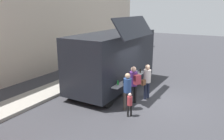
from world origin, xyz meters
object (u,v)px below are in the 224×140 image
object	(u,v)px
child_near_queue	(130,103)
trash_bin	(115,61)
customer_rear_waiting	(127,88)
customer_front_ordering	(147,79)
customer_mid_with_backpack	(134,81)
food_truck_main	(113,59)

from	to	relation	value
child_near_queue	trash_bin	bearing A→B (deg)	-7.37
customer_rear_waiting	child_near_queue	bearing A→B (deg)	169.87
trash_bin	customer_front_ordering	bearing A→B (deg)	-136.81
trash_bin	customer_mid_with_backpack	size ratio (longest dim) A/B	0.51
food_truck_main	child_near_queue	size ratio (longest dim) A/B	5.81
child_near_queue	customer_front_ordering	bearing A→B (deg)	-37.86
food_truck_main	customer_mid_with_backpack	distance (m)	2.39
customer_mid_with_backpack	customer_rear_waiting	distance (m)	0.76
customer_front_ordering	customer_rear_waiting	xyz separation A→B (m)	(-1.61, 0.26, -0.03)
trash_bin	child_near_queue	xyz separation A→B (m)	(-6.94, -4.62, 0.16)
trash_bin	customer_rear_waiting	size ratio (longest dim) A/B	0.54
customer_front_ordering	child_near_queue	world-z (taller)	customer_front_ordering
trash_bin	child_near_queue	size ratio (longest dim) A/B	0.88
customer_front_ordering	child_near_queue	xyz separation A→B (m)	(-2.15, -0.12, -0.42)
customer_front_ordering	food_truck_main	bearing A→B (deg)	3.62
customer_mid_with_backpack	child_near_queue	size ratio (longest dim) A/B	1.74
customer_front_ordering	child_near_queue	bearing A→B (deg)	110.18
customer_mid_with_backpack	child_near_queue	xyz separation A→B (m)	(-1.29, -0.42, -0.48)
child_near_queue	food_truck_main	bearing A→B (deg)	-0.30
customer_rear_waiting	child_near_queue	size ratio (longest dim) A/B	1.63
food_truck_main	customer_rear_waiting	size ratio (longest dim) A/B	3.56
customer_front_ordering	customer_mid_with_backpack	world-z (taller)	customer_mid_with_backpack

